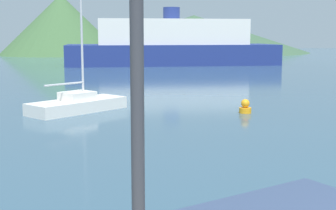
{
  "coord_description": "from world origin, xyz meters",
  "views": [
    {
      "loc": [
        -5.68,
        -3.75,
        3.98
      ],
      "look_at": [
        -0.52,
        14.0,
        1.2
      ],
      "focal_mm": 50.0,
      "sensor_mm": 36.0,
      "label": 1
    }
  ],
  "objects": [
    {
      "name": "buoy_marker",
      "position": [
        4.75,
        17.9,
        0.3
      ],
      "size": [
        0.63,
        0.63,
        0.72
      ],
      "color": "orange",
      "rests_on": "ground_plane"
    },
    {
      "name": "hill_central",
      "position": [
        0.3,
        93.78,
        5.98
      ],
      "size": [
        24.66,
        24.66,
        11.96
      ],
      "color": "#3D6038",
      "rests_on": "ground_plane"
    },
    {
      "name": "ferry_distant",
      "position": [
        12.45,
        57.01,
        2.64
      ],
      "size": [
        28.8,
        12.56,
        7.61
      ],
      "rotation": [
        0.0,
        0.0,
        -0.13
      ],
      "color": "navy",
      "rests_on": "ground_plane"
    },
    {
      "name": "hill_east",
      "position": [
        30.87,
        100.42,
        4.24
      ],
      "size": [
        52.68,
        52.68,
        8.48
      ],
      "color": "#38563D",
      "rests_on": "ground_plane"
    },
    {
      "name": "sailboat_inner",
      "position": [
        -3.48,
        20.77,
        0.5
      ],
      "size": [
        5.48,
        4.48,
        11.54
      ],
      "rotation": [
        0.0,
        0.0,
        0.57
      ],
      "color": "white",
      "rests_on": "ground_plane"
    }
  ]
}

